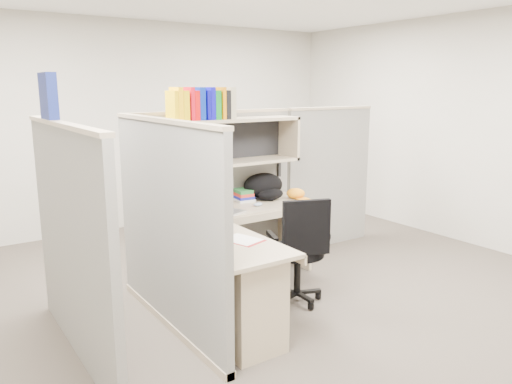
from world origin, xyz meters
TOP-DOWN VIEW (x-y plane):
  - ground at (0.00, 0.00)m, footprint 6.00×6.00m
  - room_shell at (0.00, 0.00)m, footprint 6.00×6.00m
  - cubicle at (-0.37, 0.45)m, footprint 3.79×1.84m
  - desk at (-0.41, -0.29)m, footprint 1.74×1.75m
  - laptop at (-0.14, 0.38)m, footprint 0.38×0.38m
  - backpack at (0.50, 0.69)m, footprint 0.53×0.47m
  - orange_cap at (0.76, 0.54)m, footprint 0.21×0.23m
  - snack_canister at (-0.48, -0.04)m, footprint 0.10×0.10m
  - tissue_box at (-0.81, -0.44)m, footprint 0.14×0.14m
  - mouse at (0.25, 0.47)m, footprint 0.10×0.07m
  - paper_cup at (0.01, 0.72)m, footprint 0.08×0.08m
  - book_stack at (0.26, 0.76)m, footprint 0.19×0.25m
  - loose_paper at (-0.46, -0.35)m, footprint 0.27×0.31m
  - task_chair at (0.20, -0.23)m, footprint 0.56×0.52m

SIDE VIEW (x-z plane):
  - ground at x=0.00m, z-range 0.00..0.00m
  - task_chair at x=0.20m, z-range -0.14..0.82m
  - desk at x=-0.41m, z-range 0.07..0.80m
  - loose_paper at x=-0.46m, z-range 0.73..0.73m
  - mouse at x=0.25m, z-range 0.73..0.76m
  - paper_cup at x=0.01m, z-range 0.73..0.82m
  - snack_canister at x=-0.48m, z-range 0.73..0.83m
  - orange_cap at x=0.76m, z-range 0.73..0.83m
  - book_stack at x=0.26m, z-range 0.73..0.84m
  - tissue_box at x=-0.81m, z-range 0.73..0.94m
  - laptop at x=-0.14m, z-range 0.73..0.94m
  - backpack at x=0.50m, z-range 0.73..0.99m
  - cubicle at x=-0.37m, z-range -0.07..1.88m
  - room_shell at x=0.00m, z-range -1.38..4.62m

